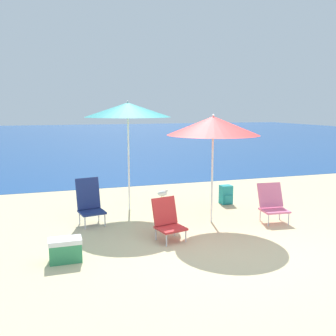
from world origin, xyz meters
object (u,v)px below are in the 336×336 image
cooler_box (65,250)px  beach_umbrella_red (213,126)px  beach_chair_pink (272,202)px  beach_umbrella_teal (128,110)px  seagull (163,193)px  beach_chair_navy (90,202)px  backpack_teal (226,195)px  beach_chair_red (168,219)px

cooler_box → beach_umbrella_red: bearing=21.3°
beach_chair_pink → beach_umbrella_teal: bearing=151.4°
beach_chair_pink → beach_umbrella_red: bearing=171.0°
beach_chair_pink → seagull: beach_chair_pink is taller
cooler_box → beach_chair_navy: bearing=72.8°
cooler_box → backpack_teal: bearing=31.8°
beach_umbrella_teal → backpack_teal: (2.25, -0.18, -1.95)m
beach_umbrella_red → beach_umbrella_teal: (-1.34, 1.39, 0.29)m
beach_chair_red → beach_chair_navy: (-1.16, 1.30, 0.08)m
beach_chair_red → beach_umbrella_teal: bearing=83.1°
beach_umbrella_red → beach_chair_navy: (-2.27, 0.64, -1.45)m
backpack_teal → seagull: bearing=145.0°
backpack_teal → beach_chair_red: bearing=-137.2°
beach_chair_red → beach_chair_pink: 2.30m
beach_umbrella_teal → beach_chair_navy: size_ratio=2.70×
beach_chair_red → seagull: 2.86m
beach_chair_red → seagull: bearing=61.4°
backpack_teal → beach_umbrella_teal: bearing=175.4°
beach_chair_pink → backpack_teal: beach_chair_pink is taller
beach_chair_red → backpack_teal: (2.02, 1.86, -0.14)m
beach_umbrella_teal → beach_chair_red: size_ratio=3.34×
beach_chair_pink → seagull: size_ratio=2.75×
seagull → beach_umbrella_teal: bearing=-144.2°
beach_umbrella_red → beach_chair_pink: beach_umbrella_red is taller
beach_umbrella_red → beach_umbrella_teal: size_ratio=0.89×
beach_chair_navy → beach_chair_pink: (3.43, -0.94, -0.05)m
backpack_teal → cooler_box: size_ratio=0.92×
backpack_teal → seagull: backpack_teal is taller
beach_umbrella_red → beach_chair_pink: 1.92m
beach_umbrella_teal → beach_chair_pink: 3.50m
beach_chair_navy → cooler_box: (-0.53, -1.73, -0.26)m
beach_umbrella_teal → beach_chair_red: (0.23, -2.04, -1.82)m
backpack_teal → seagull: (-1.27, 0.89, -0.07)m
beach_umbrella_red → beach_chair_pink: (1.16, -0.30, -1.50)m
beach_chair_navy → backpack_teal: (3.18, 0.57, -0.22)m
beach_chair_red → beach_chair_pink: size_ratio=0.95×
beach_umbrella_red → beach_umbrella_teal: bearing=134.0°
beach_umbrella_red → beach_umbrella_teal: beach_umbrella_teal is taller
beach_umbrella_teal → beach_chair_navy: 2.11m
beach_umbrella_red → beach_chair_red: beach_umbrella_red is taller
beach_umbrella_teal → beach_chair_red: bearing=-83.5°
seagull → cooler_box: bearing=-127.5°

